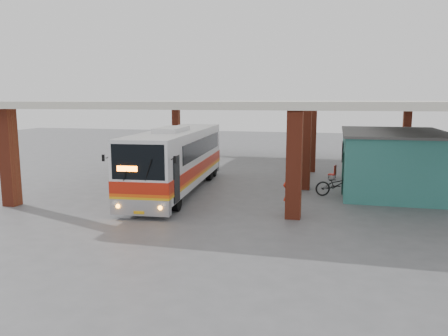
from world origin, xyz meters
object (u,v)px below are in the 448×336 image
coach_bus (177,159)px  pedestrian (291,193)px  red_chair (334,172)px  motorcycle (337,184)px

coach_bus → pedestrian: bearing=-33.5°
red_chair → coach_bus: bearing=-129.4°
pedestrian → red_chair: pedestrian is taller
motorcycle → red_chair: motorcycle is taller
motorcycle → coach_bus: bearing=77.4°
red_chair → pedestrian: bearing=-86.4°
pedestrian → coach_bus: bearing=-40.6°
coach_bus → motorcycle: coach_bus is taller
motorcycle → pedestrian: bearing=137.6°
coach_bus → pedestrian: (6.22, -3.34, -0.75)m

